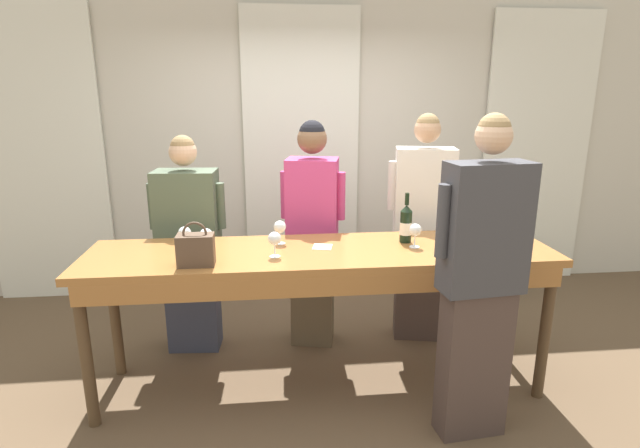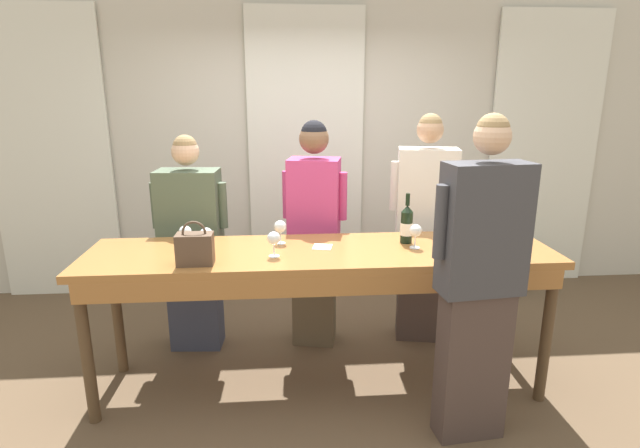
% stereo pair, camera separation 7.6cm
% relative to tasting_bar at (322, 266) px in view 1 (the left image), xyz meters
% --- Properties ---
extents(ground_plane, '(18.00, 18.00, 0.00)m').
position_rel_tasting_bar_xyz_m(ground_plane, '(0.00, 0.03, -0.87)').
color(ground_plane, brown).
extents(wall_back, '(12.00, 0.06, 2.80)m').
position_rel_tasting_bar_xyz_m(wall_back, '(0.00, 1.87, 0.53)').
color(wall_back, beige).
rests_on(wall_back, ground_plane).
extents(curtain_panel_left, '(1.09, 0.03, 2.69)m').
position_rel_tasting_bar_xyz_m(curtain_panel_left, '(-2.37, 1.81, 0.47)').
color(curtain_panel_left, white).
rests_on(curtain_panel_left, ground_plane).
extents(curtain_panel_center, '(1.09, 0.03, 2.69)m').
position_rel_tasting_bar_xyz_m(curtain_panel_center, '(0.00, 1.81, 0.47)').
color(curtain_panel_center, white).
rests_on(curtain_panel_center, ground_plane).
extents(curtain_panel_right, '(1.09, 0.03, 2.69)m').
position_rel_tasting_bar_xyz_m(curtain_panel_right, '(2.37, 1.81, 0.47)').
color(curtain_panel_right, white).
rests_on(curtain_panel_right, ground_plane).
extents(tasting_bar, '(2.96, 0.72, 0.97)m').
position_rel_tasting_bar_xyz_m(tasting_bar, '(0.00, 0.00, 0.00)').
color(tasting_bar, '#9E6633').
rests_on(tasting_bar, ground_plane).
extents(wine_bottle, '(0.08, 0.08, 0.33)m').
position_rel_tasting_bar_xyz_m(wine_bottle, '(0.58, 0.14, 0.22)').
color(wine_bottle, black).
rests_on(wine_bottle, tasting_bar).
extents(handbag, '(0.21, 0.12, 0.26)m').
position_rel_tasting_bar_xyz_m(handbag, '(-0.75, -0.19, 0.20)').
color(handbag, brown).
rests_on(handbag, tasting_bar).
extents(wine_glass_front_left, '(0.08, 0.08, 0.16)m').
position_rel_tasting_bar_xyz_m(wine_glass_front_left, '(-0.30, -0.08, 0.21)').
color(wine_glass_front_left, white).
rests_on(wine_glass_front_left, tasting_bar).
extents(wine_glass_front_mid, '(0.08, 0.08, 0.16)m').
position_rel_tasting_bar_xyz_m(wine_glass_front_mid, '(1.01, -0.17, 0.21)').
color(wine_glass_front_mid, white).
rests_on(wine_glass_front_mid, tasting_bar).
extents(wine_glass_front_right, '(0.08, 0.08, 0.16)m').
position_rel_tasting_bar_xyz_m(wine_glass_front_right, '(0.61, 0.02, 0.21)').
color(wine_glass_front_right, white).
rests_on(wine_glass_front_right, tasting_bar).
extents(wine_glass_center_left, '(0.08, 0.08, 0.16)m').
position_rel_tasting_bar_xyz_m(wine_glass_center_left, '(-0.72, 0.04, 0.21)').
color(wine_glass_center_left, white).
rests_on(wine_glass_center_left, tasting_bar).
extents(wine_glass_center_mid, '(0.08, 0.08, 0.16)m').
position_rel_tasting_bar_xyz_m(wine_glass_center_mid, '(-0.85, 0.10, 0.21)').
color(wine_glass_center_mid, white).
rests_on(wine_glass_center_mid, tasting_bar).
extents(wine_glass_center_right, '(0.08, 0.08, 0.16)m').
position_rel_tasting_bar_xyz_m(wine_glass_center_right, '(0.84, -0.09, 0.21)').
color(wine_glass_center_right, white).
rests_on(wine_glass_center_right, tasting_bar).
extents(wine_glass_back_left, '(0.08, 0.08, 0.16)m').
position_rel_tasting_bar_xyz_m(wine_glass_back_left, '(-0.26, 0.18, 0.21)').
color(wine_glass_back_left, white).
rests_on(wine_glass_back_left, tasting_bar).
extents(napkin, '(0.14, 0.14, 0.00)m').
position_rel_tasting_bar_xyz_m(napkin, '(0.01, 0.08, 0.10)').
color(napkin, white).
rests_on(napkin, tasting_bar).
extents(guest_olive_jacket, '(0.56, 0.30, 1.65)m').
position_rel_tasting_bar_xyz_m(guest_olive_jacket, '(-0.92, 0.65, -0.05)').
color(guest_olive_jacket, '#383D51').
rests_on(guest_olive_jacket, ground_plane).
extents(guest_pink_top, '(0.49, 0.34, 1.74)m').
position_rel_tasting_bar_xyz_m(guest_pink_top, '(0.00, 0.65, 0.03)').
color(guest_pink_top, brown).
rests_on(guest_pink_top, ground_plane).
extents(guest_cream_sweater, '(0.56, 0.33, 1.79)m').
position_rel_tasting_bar_xyz_m(guest_cream_sweater, '(0.86, 0.65, 0.04)').
color(guest_cream_sweater, '#473833').
rests_on(guest_cream_sweater, ground_plane).
extents(host_pouring, '(0.56, 0.25, 1.84)m').
position_rel_tasting_bar_xyz_m(host_pouring, '(0.81, -0.54, 0.08)').
color(host_pouring, '#473833').
rests_on(host_pouring, ground_plane).
extents(potted_plant, '(0.28, 0.28, 0.59)m').
position_rel_tasting_bar_xyz_m(potted_plant, '(2.04, 1.55, -0.58)').
color(potted_plant, '#4C4C51').
rests_on(potted_plant, ground_plane).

